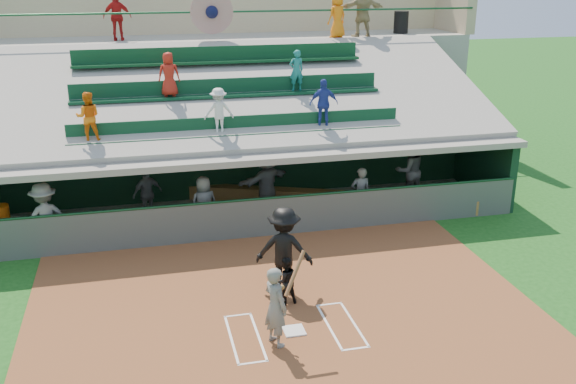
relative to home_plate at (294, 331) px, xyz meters
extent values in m
plane|color=#164A15|center=(0.00, 0.00, -0.04)|extent=(100.00, 100.00, 0.00)
cube|color=brown|center=(0.00, 0.50, -0.03)|extent=(11.00, 9.00, 0.02)
cube|color=silver|center=(0.00, 0.00, 0.00)|extent=(0.43, 0.43, 0.03)
cube|color=white|center=(-0.75, 0.00, -0.01)|extent=(0.05, 1.80, 0.01)
cube|color=white|center=(0.75, 0.00, -0.01)|extent=(0.05, 1.80, 0.01)
cube|color=white|center=(-1.30, 0.00, -0.01)|extent=(0.05, 1.80, 0.01)
cube|color=white|center=(1.30, 0.00, -0.01)|extent=(0.05, 1.80, 0.01)
cube|color=white|center=(-1.02, 0.90, -0.01)|extent=(0.60, 0.05, 0.01)
cube|color=silver|center=(1.02, 0.90, -0.01)|extent=(0.60, 0.05, 0.01)
cube|color=white|center=(-1.02, -0.90, -0.01)|extent=(0.60, 0.05, 0.01)
cube|color=white|center=(1.02, -0.90, -0.01)|extent=(0.60, 0.05, 0.01)
cube|color=gray|center=(0.00, 6.75, -0.02)|extent=(16.00, 3.50, 0.04)
cube|color=gray|center=(0.00, 13.50, 2.26)|extent=(20.00, 3.00, 4.60)
cube|color=#505550|center=(0.00, 5.00, 0.52)|extent=(16.00, 0.06, 1.10)
cylinder|color=#12391D|center=(0.00, 5.00, 1.09)|extent=(16.00, 0.08, 0.08)
cube|color=black|center=(0.00, 8.50, 1.07)|extent=(16.00, 0.25, 2.20)
cube|color=black|center=(8.00, 6.75, 1.07)|extent=(0.25, 3.50, 2.20)
cube|color=gray|center=(0.00, 6.75, 2.17)|extent=(16.40, 3.90, 0.18)
cube|color=gray|center=(0.00, 10.25, 1.12)|extent=(16.40, 3.50, 2.30)
cube|color=gray|center=(0.00, 11.90, 2.26)|extent=(16.40, 0.30, 4.60)
cube|color=gray|center=(0.00, 8.60, 3.42)|extent=(16.40, 6.51, 2.37)
cube|color=#0D3A21|center=(0.00, 6.20, 2.62)|extent=(9.40, 0.42, 0.08)
cube|color=#0C3620|center=(0.00, 6.40, 2.88)|extent=(9.40, 0.06, 0.45)
cube|color=#0C341F|center=(0.00, 8.10, 3.37)|extent=(9.40, 0.42, 0.08)
cube|color=#0C3520|center=(0.00, 8.30, 3.62)|extent=(9.40, 0.06, 0.45)
cube|color=#0C361A|center=(0.00, 10.00, 4.12)|extent=(9.40, 0.42, 0.08)
cube|color=#0D3A1E|center=(0.00, 10.20, 4.38)|extent=(9.40, 0.06, 0.45)
imported|color=orange|center=(-4.07, 6.30, 3.31)|extent=(0.66, 0.52, 1.32)
imported|color=silver|center=(-0.60, 6.30, 3.29)|extent=(0.84, 0.49, 1.28)
imported|color=#253794|center=(2.43, 6.30, 3.36)|extent=(0.86, 0.45, 1.40)
imported|color=#A71E13|center=(-1.79, 8.20, 4.05)|extent=(0.66, 0.46, 1.30)
imported|color=#19716D|center=(2.10, 8.20, 4.03)|extent=(0.49, 0.35, 1.25)
cylinder|color=#154325|center=(0.00, 12.00, 5.56)|extent=(20.00, 0.07, 0.07)
cylinder|color=#A32417|center=(0.00, 11.98, 5.56)|extent=(1.50, 0.06, 1.50)
sphere|color=#0D1036|center=(0.00, 11.95, 5.56)|extent=(0.44, 0.44, 0.44)
imported|color=#5A5D58|center=(-0.46, -0.34, 0.82)|extent=(0.61, 0.72, 1.66)
cylinder|color=brown|center=(-0.11, -0.49, 1.57)|extent=(0.56, 0.54, 0.75)
sphere|color=olive|center=(-0.33, -0.34, 1.22)|extent=(0.10, 0.10, 0.10)
imported|color=black|center=(0.09, 1.19, 0.54)|extent=(0.59, 0.49, 1.11)
imported|color=black|center=(0.21, 1.81, 1.00)|extent=(1.49, 1.15, 2.02)
cube|color=olive|center=(0.18, 7.97, 0.23)|extent=(13.80, 6.05, 0.44)
cube|color=silver|center=(-6.52, 5.93, 0.37)|extent=(0.99, 0.86, 0.73)
cylinder|color=#C5520B|center=(-6.48, 5.87, 0.95)|extent=(0.43, 0.43, 0.43)
imported|color=#5A5C57|center=(-5.32, 5.28, 0.94)|extent=(1.39, 1.12, 1.88)
imported|color=#5D605A|center=(-2.69, 6.98, 0.80)|extent=(1.01, 0.77, 1.59)
imported|color=#5B5E59|center=(-1.17, 5.73, 0.80)|extent=(0.88, 0.68, 1.59)
imported|color=#60635D|center=(0.80, 6.66, 0.99)|extent=(1.87, 1.44, 1.97)
imported|color=#575954|center=(3.38, 5.54, 0.80)|extent=(0.61, 0.42, 1.59)
imported|color=#535550|center=(5.41, 6.70, 1.00)|extent=(1.04, 0.85, 1.99)
cylinder|color=black|center=(7.58, 13.11, 4.99)|extent=(0.56, 0.56, 0.85)
imported|color=#AE1513|center=(-3.22, 12.96, 5.39)|extent=(1.00, 0.49, 1.66)
imported|color=orange|center=(4.60, 12.03, 5.35)|extent=(0.91, 0.78, 1.57)
imported|color=tan|center=(5.68, 12.34, 5.55)|extent=(1.88, 0.78, 1.98)
camera|label=1|loc=(-2.79, -11.13, 7.07)|focal=40.00mm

